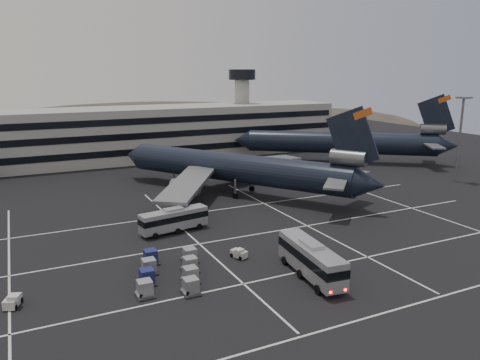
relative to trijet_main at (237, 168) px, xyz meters
name	(u,v)px	position (x,y,z in m)	size (l,w,h in m)	color
ground	(250,247)	(-10.55, -26.28, -5.25)	(260.00, 260.00, 0.00)	black
lane_markings	(254,244)	(-9.61, -25.56, -5.24)	(90.00, 55.62, 0.01)	silver
terminal	(118,135)	(-13.50, 44.86, 1.68)	(125.00, 26.00, 24.00)	gray
hills	(122,147)	(7.44, 143.72, -17.32)	(352.00, 180.00, 44.00)	#38332B
lightpole_right	(461,128)	(47.45, -11.28, 6.57)	(2.40, 2.40, 18.28)	slate
trijet_main	(237,168)	(0.00, 0.00, 0.00)	(40.79, 50.99, 18.08)	black
trijet_far	(344,142)	(39.23, 16.96, 0.18)	(49.29, 39.79, 18.08)	black
bus_near	(311,258)	(-8.61, -37.97, -2.90)	(4.10, 12.39, 4.30)	gray
bus_far	(174,219)	(-18.12, -15.93, -3.21)	(10.79, 4.14, 3.72)	gray
tug_a	(12,301)	(-40.24, -30.66, -4.62)	(2.04, 2.54, 1.43)	beige
tug_b	(239,253)	(-13.64, -29.18, -4.65)	(1.97, 2.42, 1.36)	beige
uld_cluster	(169,271)	(-23.63, -30.98, -4.36)	(10.00, 12.58, 1.81)	#2D2D30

